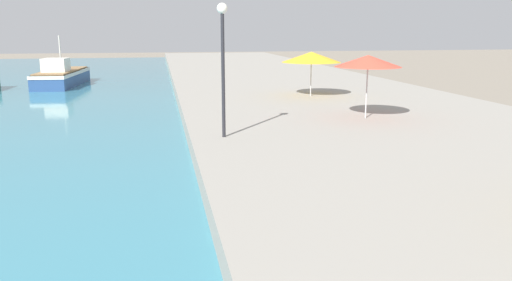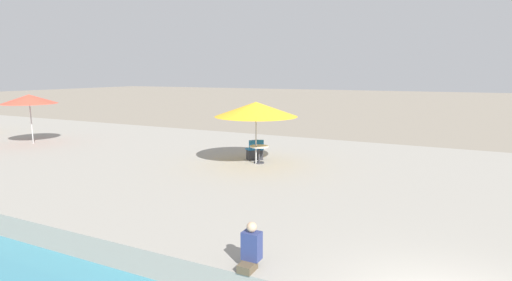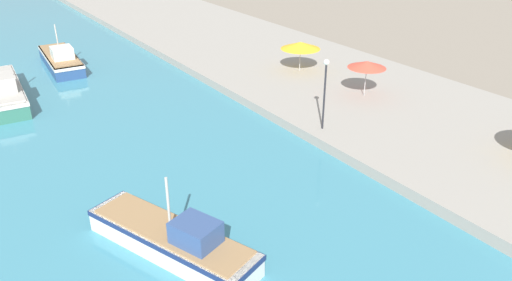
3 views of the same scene
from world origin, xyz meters
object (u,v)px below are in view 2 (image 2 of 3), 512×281
at_px(cafe_table, 259,151).
at_px(person_at_quay, 251,248).
at_px(cafe_chair_right, 259,152).
at_px(cafe_umbrella_white, 29,99).
at_px(cafe_chair_left, 252,153).
at_px(cafe_umbrella_pink, 256,109).

bearing_deg(cafe_table, person_at_quay, -155.28).
xyz_separation_m(cafe_chair_right, person_at_quay, (-9.05, -4.17, 0.08)).
relative_size(cafe_umbrella_white, cafe_chair_right, 3.07).
distance_m(cafe_chair_left, cafe_chair_right, 0.35).
bearing_deg(cafe_table, cafe_chair_left, 52.79).
bearing_deg(cafe_umbrella_white, cafe_chair_left, -82.93).
bearing_deg(cafe_umbrella_white, cafe_chair_right, -82.12).
relative_size(cafe_umbrella_pink, cafe_chair_left, 3.79).
xyz_separation_m(cafe_umbrella_pink, cafe_chair_right, (0.85, 0.26, -1.98)).
bearing_deg(cafe_umbrella_pink, cafe_chair_right, 16.97).
bearing_deg(person_at_quay, cafe_umbrella_white, 66.75).
relative_size(cafe_umbrella_white, cafe_table, 3.49).
relative_size(cafe_umbrella_pink, cafe_table, 4.31).
bearing_deg(cafe_table, cafe_chair_right, 25.18).
bearing_deg(cafe_chair_right, cafe_chair_left, -166.20).
height_order(cafe_umbrella_pink, cafe_chair_left, cafe_umbrella_pink).
xyz_separation_m(cafe_umbrella_white, cafe_table, (1.12, -13.08, -1.88)).
bearing_deg(cafe_chair_right, cafe_table, -90.00).
xyz_separation_m(cafe_umbrella_white, person_at_quay, (-7.28, -16.95, -2.00)).
bearing_deg(cafe_umbrella_pink, cafe_umbrella_white, 94.05).
relative_size(cafe_umbrella_pink, cafe_chair_right, 3.79).
bearing_deg(person_at_quay, cafe_table, 24.72).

